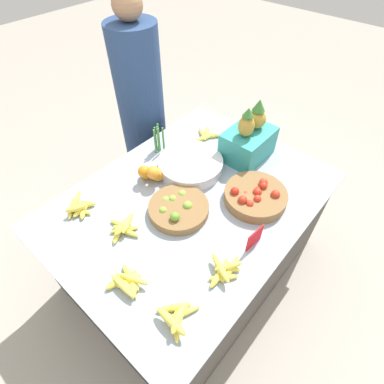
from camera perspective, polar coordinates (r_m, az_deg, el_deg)
The scene contains 16 objects.
ground_plane at distance 2.26m, azimuth 0.00°, elevation -13.30°, with size 12.00×12.00×0.00m, color #ADA599.
market_table at distance 1.96m, azimuth 0.00°, elevation -8.12°, with size 1.55×1.16×0.71m.
lime_bowl at distance 1.60m, azimuth -2.56°, elevation -3.08°, with size 0.32×0.32×0.09m.
tomato_basket at distance 1.68m, azimuth 11.94°, elevation -0.75°, with size 0.35×0.35×0.10m.
orange_pile at distance 1.76m, azimuth -7.37°, elevation 3.63°, with size 0.18×0.15×0.13m.
metal_bowl at distance 1.83m, azimuth -0.27°, elevation 5.22°, with size 0.39×0.39×0.07m.
price_sign at distance 1.48m, azimuth 11.84°, elevation -8.57°, with size 0.11×0.02×0.12m.
produce_crate at distance 1.90m, azimuth 10.73°, elevation 9.78°, with size 0.31×0.23×0.38m.
veg_bundle at distance 1.95m, azimuth -6.43°, elevation 9.99°, with size 0.07×0.07×0.18m.
banana_bunch_back_center at distance 1.72m, azimuth -20.66°, elevation -2.70°, with size 0.18×0.18×0.06m.
banana_bunch_front_right at distance 1.56m, azimuth -12.94°, elevation -6.63°, with size 0.19×0.19×0.06m.
banana_bunch_middle_right at distance 2.10m, azimuth 2.87°, elevation 10.83°, with size 0.19×0.19×0.03m.
banana_bunch_front_left at distance 1.31m, azimuth -2.98°, elevation -22.64°, with size 0.18×0.17×0.06m.
banana_bunch_middle_left at distance 1.40m, azimuth -12.12°, elevation -16.39°, with size 0.16×0.17×0.05m.
banana_bunch_front_center at distance 1.40m, azimuth 6.26°, elevation -14.59°, with size 0.21×0.17×0.06m.
vendor_person at distance 2.38m, azimuth -9.41°, elevation 14.31°, with size 0.34×0.34×1.54m.
Camera 1 is at (-0.85, -0.74, 1.97)m, focal length 28.00 mm.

